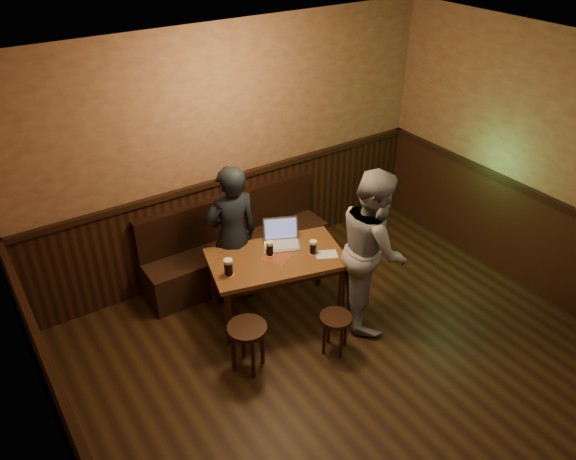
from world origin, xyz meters
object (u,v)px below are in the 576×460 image
at_px(pint_right, 313,247).
at_px(person_grey, 373,248).
at_px(stool_right, 336,323).
at_px(pint_mid, 270,248).
at_px(pint_left, 228,267).
at_px(bench, 237,250).
at_px(stool_left, 247,335).
at_px(person_suit, 232,236).
at_px(pub_table, 277,264).
at_px(laptop, 282,238).

xyz_separation_m(pint_right, person_grey, (0.44, -0.40, 0.05)).
distance_m(stool_right, pint_mid, 0.99).
distance_m(pint_left, person_grey, 1.43).
bearing_deg(bench, person_grey, -61.35).
bearing_deg(stool_left, person_grey, -1.30).
bearing_deg(bench, person_suit, -121.73).
bearing_deg(pub_table, person_grey, -21.42).
distance_m(pint_right, laptop, 0.37).
relative_size(pub_table, stool_left, 2.99).
height_order(pub_table, stool_right, pub_table).
bearing_deg(stool_left, stool_right, -18.00).
relative_size(pint_mid, pint_right, 1.04).
relative_size(stool_left, laptop, 1.11).
height_order(pint_mid, pint_right, pint_mid).
bearing_deg(stool_left, laptop, 40.30).
bearing_deg(laptop, pint_mid, -127.28).
bearing_deg(laptop, pint_right, -39.27).
height_order(pint_right, laptop, laptop).
distance_m(pub_table, pint_left, 0.58).
height_order(stool_left, person_suit, person_suit).
height_order(pint_left, person_suit, person_suit).
bearing_deg(pint_left, stool_left, -101.52).
height_order(pint_left, person_grey, person_grey).
xyz_separation_m(pub_table, pint_left, (-0.55, -0.01, 0.18)).
bearing_deg(person_suit, pub_table, 122.30).
bearing_deg(stool_right, person_grey, 20.89).
xyz_separation_m(pint_mid, pint_right, (0.38, -0.22, -0.00)).
height_order(stool_right, pint_mid, pint_mid).
xyz_separation_m(pint_left, pint_mid, (0.51, 0.07, -0.01)).
distance_m(pint_right, person_grey, 0.59).
height_order(pub_table, person_suit, person_suit).
bearing_deg(stool_left, pint_mid, 43.83).
xyz_separation_m(bench, laptop, (0.18, -0.69, 0.48)).
bearing_deg(bench, pub_table, -90.00).
xyz_separation_m(pub_table, person_grey, (0.78, -0.55, 0.22)).
xyz_separation_m(bench, person_suit, (-0.25, -0.40, 0.49)).
bearing_deg(laptop, person_grey, -26.05).
xyz_separation_m(bench, stool_right, (0.17, -1.66, 0.03)).
bearing_deg(pint_right, laptop, 115.94).
height_order(pub_table, pint_left, pint_left).
xyz_separation_m(pint_left, pint_right, (0.89, -0.15, -0.01)).
bearing_deg(pub_table, stool_left, -127.23).
bearing_deg(stool_left, pint_left, 78.48).
distance_m(stool_left, laptop, 1.15).
height_order(pub_table, stool_left, pub_table).
relative_size(stool_right, person_grey, 0.25).
xyz_separation_m(stool_right, person_grey, (0.61, 0.23, 0.51)).
bearing_deg(pint_right, person_grey, -42.56).
relative_size(bench, person_suit, 1.37).
relative_size(bench, pint_left, 12.43).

